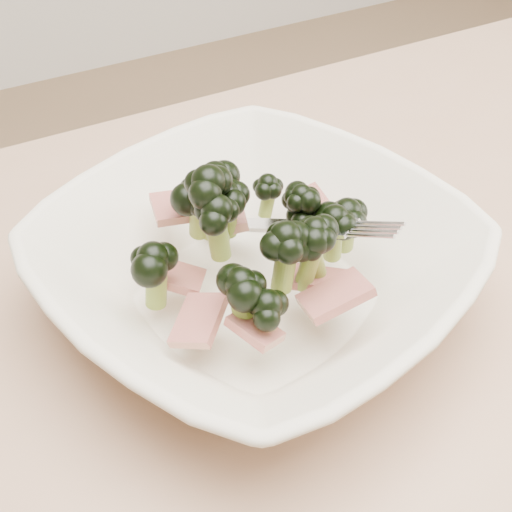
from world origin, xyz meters
name	(u,v)px	position (x,y,z in m)	size (l,w,h in m)	color
dining_table	(404,399)	(0.00, 0.00, 0.65)	(1.20, 0.80, 0.75)	tan
broccoli_dish	(256,263)	(-0.10, 0.08, 0.79)	(0.39, 0.39, 0.13)	beige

